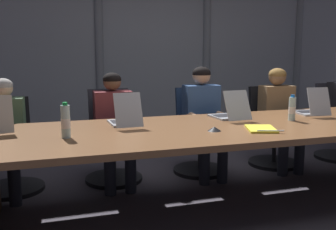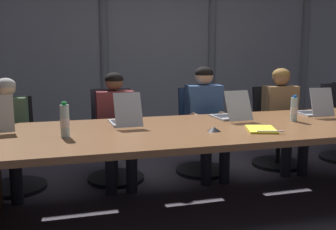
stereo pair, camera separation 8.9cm
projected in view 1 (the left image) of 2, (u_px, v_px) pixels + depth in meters
name	position (u px, v px, depth m)	size (l,w,h in m)	color
ground_plane	(237.00, 203.00, 3.51)	(12.86, 12.86, 0.00)	#47424C
conference_table	(239.00, 139.00, 3.42)	(4.63, 1.27, 0.72)	brown
curtain_backdrop	(156.00, 37.00, 5.78)	(6.43, 0.17, 3.12)	gray
laptop_left_mid	(125.00, 119.00, 3.36)	(0.24, 0.44, 0.29)	#A8ADB7
laptop_center	(229.00, 113.00, 3.68)	(0.27, 0.44, 0.28)	#A8ADB7
laptop_right_mid	(311.00, 109.00, 3.91)	(0.27, 0.42, 0.28)	#A8ADB7
office_chair_left_end	(11.00, 156.00, 3.82)	(0.60, 0.61, 0.90)	black
office_chair_left_mid	(112.00, 147.00, 4.12)	(0.60, 0.60, 0.96)	#2D2D38
office_chair_center	(199.00, 141.00, 4.41)	(0.60, 0.60, 0.94)	navy
office_chair_right_mid	(272.00, 136.00, 4.70)	(0.60, 0.60, 0.93)	black
person_left_end	(4.00, 131.00, 3.61)	(0.38, 0.56, 1.11)	#4C6B4C
person_left_mid	(114.00, 123.00, 3.92)	(0.39, 0.55, 1.14)	brown
person_center	(204.00, 115.00, 4.21)	(0.39, 0.55, 1.19)	#335184
person_right_mid	(280.00, 112.00, 4.49)	(0.40, 0.56, 1.16)	olive
water_bottle_primary	(292.00, 109.00, 3.58)	(0.06, 0.06, 0.24)	silver
water_bottle_secondary	(66.00, 122.00, 2.86)	(0.07, 0.07, 0.27)	silver
conference_mic_right_side	(214.00, 129.00, 3.13)	(0.11, 0.11, 0.04)	black
spiral_notepad	(261.00, 129.00, 3.17)	(0.31, 0.36, 0.03)	yellow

